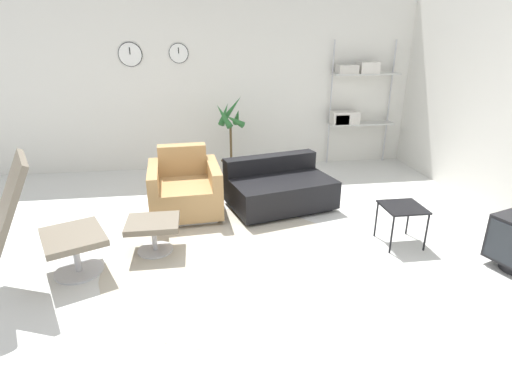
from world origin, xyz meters
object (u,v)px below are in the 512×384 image
object	(u,v)px
lounge_chair	(20,207)
armchair_red	(185,191)
ottoman	(153,228)
potted_plant	(231,150)
side_table	(403,210)
shelf_unit	(353,98)
couch_low	(279,189)

from	to	relation	value
lounge_chair	armchair_red	size ratio (longest dim) A/B	1.36
ottoman	potted_plant	distance (m)	2.46
side_table	ottoman	bearing A→B (deg)	175.63
armchair_red	ottoman	bearing A→B (deg)	68.41
lounge_chair	shelf_unit	size ratio (longest dim) A/B	0.63
ottoman	shelf_unit	distance (m)	4.12
lounge_chair	potted_plant	xyz separation A→B (m)	(1.98, 2.70, -0.32)
ottoman	shelf_unit	world-z (taller)	shelf_unit
lounge_chair	potted_plant	distance (m)	3.36
ottoman	couch_low	xyz separation A→B (m)	(1.49, 0.96, -0.02)
side_table	shelf_unit	size ratio (longest dim) A/B	0.21
lounge_chair	ottoman	world-z (taller)	lounge_chair
potted_plant	lounge_chair	bearing A→B (deg)	-126.21
side_table	shelf_unit	xyz separation A→B (m)	(0.48, 2.83, 0.75)
armchair_red	couch_low	world-z (taller)	armchair_red
lounge_chair	side_table	xyz separation A→B (m)	(3.56, 0.26, -0.37)
armchair_red	couch_low	bearing A→B (deg)	177.14
couch_low	shelf_unit	xyz separation A→B (m)	(1.55, 1.67, 0.90)
ottoman	side_table	size ratio (longest dim) A/B	1.21
side_table	potted_plant	bearing A→B (deg)	122.97
ottoman	couch_low	distance (m)	1.77
ottoman	side_table	xyz separation A→B (m)	(2.57, -0.20, 0.12)
shelf_unit	lounge_chair	bearing A→B (deg)	-142.64
ottoman	shelf_unit	xyz separation A→B (m)	(3.05, 2.63, 0.87)
lounge_chair	side_table	world-z (taller)	lounge_chair
couch_low	side_table	distance (m)	1.59
potted_plant	shelf_unit	xyz separation A→B (m)	(2.06, 0.38, 0.70)
ottoman	armchair_red	size ratio (longest dim) A/B	0.56
lounge_chair	couch_low	size ratio (longest dim) A/B	0.89
armchair_red	couch_low	xyz separation A→B (m)	(1.19, 0.02, -0.05)
armchair_red	couch_low	size ratio (longest dim) A/B	0.66
armchair_red	shelf_unit	bearing A→B (deg)	-152.28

